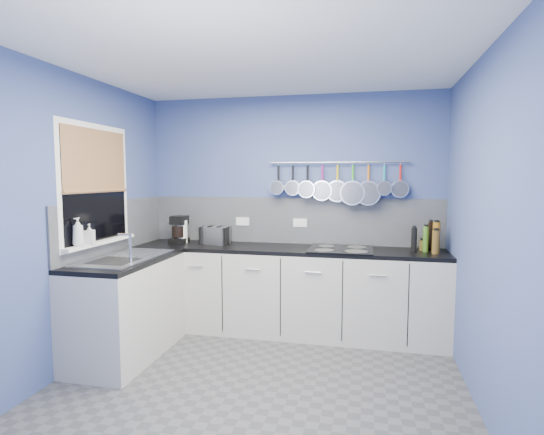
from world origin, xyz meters
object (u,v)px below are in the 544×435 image
at_px(soap_bottle_a, 78,232).
at_px(coffee_maker, 179,230).
at_px(soap_bottle_b, 89,234).
at_px(hob, 341,249).
at_px(toaster, 215,235).
at_px(paper_towel, 182,232).
at_px(canister, 223,238).

distance_m(soap_bottle_a, coffee_maker, 1.29).
distance_m(soap_bottle_b, hob, 2.35).
xyz_separation_m(coffee_maker, toaster, (0.41, 0.03, -0.06)).
relative_size(coffee_maker, toaster, 1.02).
relative_size(soap_bottle_b, paper_towel, 0.68).
height_order(soap_bottle_a, coffee_maker, soap_bottle_a).
distance_m(toaster, hob, 1.36).
xyz_separation_m(paper_towel, coffee_maker, (-0.03, -0.02, 0.02)).
height_order(soap_bottle_b, canister, soap_bottle_b).
bearing_deg(soap_bottle_b, soap_bottle_a, -90.00).
xyz_separation_m(toaster, hob, (1.36, -0.08, -0.09)).
distance_m(soap_bottle_b, canister, 1.41).
xyz_separation_m(paper_towel, hob, (1.74, -0.07, -0.12)).
height_order(canister, hob, canister).
height_order(coffee_maker, toaster, coffee_maker).
height_order(toaster, hob, toaster).
xyz_separation_m(toaster, canister, (0.09, 0.00, -0.03)).
xyz_separation_m(soap_bottle_a, toaster, (0.73, 1.27, -0.18)).
bearing_deg(paper_towel, soap_bottle_b, -107.56).
relative_size(toaster, canister, 2.28).
bearing_deg(canister, soap_bottle_a, -122.90).
bearing_deg(paper_towel, hob, -2.43).
xyz_separation_m(coffee_maker, canister, (0.50, 0.03, -0.09)).
bearing_deg(soap_bottle_a, coffee_maker, 75.51).
xyz_separation_m(soap_bottle_b, hob, (2.09, 1.05, -0.23)).
height_order(soap_bottle_b, hob, soap_bottle_b).
bearing_deg(soap_bottle_b, coffee_maker, 73.66).
height_order(soap_bottle_b, toaster, soap_bottle_b).
relative_size(soap_bottle_b, canister, 1.34).
bearing_deg(hob, canister, 176.32).
bearing_deg(coffee_maker, toaster, 7.62).
xyz_separation_m(soap_bottle_a, hob, (2.09, 1.19, -0.26)).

